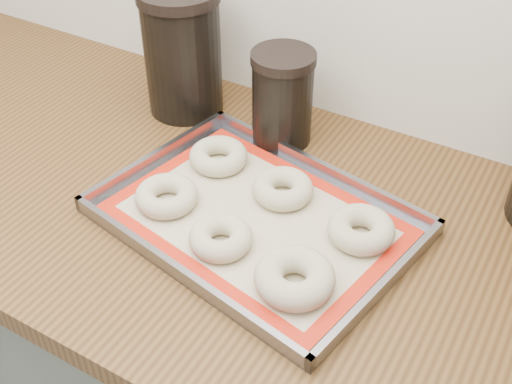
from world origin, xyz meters
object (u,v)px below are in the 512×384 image
Objects in this scene: bagel_front_mid at (221,238)px; canister_left at (182,51)px; canister_mid at (282,98)px; baking_tray at (256,219)px; bagel_back_right at (361,229)px; bagel_front_right at (295,278)px; bagel_back_mid at (283,189)px; bagel_back_left at (218,156)px; bagel_front_left at (167,196)px.

bagel_front_mid is 0.41m from canister_left.
baking_tray is at bearing -71.24° from canister_mid.
bagel_back_right is 0.42× the size of canister_left.
bagel_front_mid is at bearing -78.75° from canister_mid.
bagel_back_mid is at bearing 123.10° from bagel_front_right.
bagel_front_mid is 0.20m from bagel_back_left.
bagel_front_left is 0.13m from bagel_back_left.
canister_left reaches higher than bagel_back_mid.
bagel_back_left is 0.15m from canister_mid.
bagel_front_mid is at bearing -16.60° from bagel_front_left.
baking_tray is 0.16m from bagel_back_right.
bagel_front_mid is 0.40× the size of canister_left.
canister_mid is at bearing 67.09° from bagel_back_left.
canister_mid reaches higher than bagel_back_mid.
bagel_front_right is 0.19m from bagel_back_mid.
bagel_front_left is at bearing -164.60° from bagel_back_right.
baking_tray is at bearing -164.40° from bagel_back_right.
canister_mid reaches higher than bagel_back_right.
bagel_front_right is (0.11, -0.09, 0.02)m from baking_tray.
bagel_back_mid is at bearing -27.20° from canister_left.
bagel_front_mid and bagel_back_left have the same top height.
bagel_front_left is 0.99× the size of bagel_back_right.
bagel_front_left is at bearing 163.40° from bagel_front_mid.
baking_tray is at bearing 15.18° from bagel_front_left.
bagel_back_right is 0.29m from canister_mid.
canister_mid is at bearing -0.55° from canister_left.
canister_mid is at bearing 121.29° from bagel_front_right.
baking_tray is 0.15m from bagel_front_right.
canister_left is at bearing 142.24° from baking_tray.
bagel_back_left is at bearing 144.23° from baking_tray.
canister_left reaches higher than canister_mid.
bagel_back_left is (-0.13, 0.09, 0.01)m from baking_tray.
canister_mid is (-0.19, 0.31, 0.06)m from bagel_front_right.
bagel_back_left is 0.14m from bagel_back_mid.
bagel_front_right is at bearing -39.10° from baking_tray.
baking_tray is at bearing -97.46° from bagel_back_mid.
bagel_back_left is at bearing -39.29° from canister_left.
bagel_front_right reaches higher than bagel_back_left.
baking_tray is 0.16m from bagel_back_left.
canister_left is at bearing 152.80° from bagel_back_mid.
bagel_back_left is (-0.11, 0.17, -0.00)m from bagel_front_mid.
bagel_front_left is 0.18m from bagel_back_mid.
baking_tray is 4.62× the size of bagel_front_right.
bagel_front_left is at bearing -144.37° from bagel_back_mid.
canister_mid is (-0.06, 0.29, 0.06)m from bagel_front_mid.
canister_left reaches higher than bagel_front_mid.
canister_left reaches higher than bagel_back_left.
canister_mid is (0.05, 0.13, 0.06)m from bagel_back_left.
canister_mid is (0.21, -0.00, -0.03)m from canister_left.
baking_tray is 3.02× the size of canister_mid.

